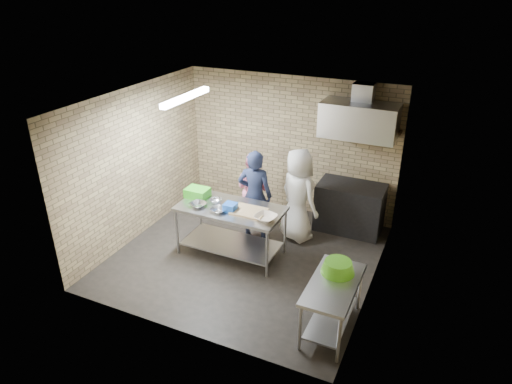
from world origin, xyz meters
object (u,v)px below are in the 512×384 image
green_basin (338,267)px  green_crate (197,193)px  bottle_green (387,125)px  man_navy (255,196)px  side_counter (332,306)px  woman_pink (253,189)px  prep_table (231,230)px  bottle_red (364,122)px  blue_tub (230,207)px  stove (350,207)px  woman_white (298,195)px

green_basin → green_crate: bearing=160.5°
bottle_green → man_navy: bottle_green is taller
side_counter → woman_pink: woman_pink is taller
prep_table → woman_pink: (-0.11, 1.11, 0.28)m
bottle_red → prep_table: bearing=-131.6°
green_basin → man_navy: size_ratio=0.27×
man_navy → blue_tub: bearing=72.6°
stove → bottle_red: (0.05, 0.24, 1.58)m
green_crate → bottle_red: size_ratio=2.17×
bottle_red → man_navy: 2.30m
side_counter → stove: stove is taller
man_navy → woman_white: woman_white is taller
green_crate → green_basin: bearing=-19.5°
woman_white → blue_tub: bearing=83.3°
side_counter → woman_pink: (-2.19, 2.22, 0.34)m
man_navy → green_crate: bearing=21.8°
side_counter → green_crate: green_crate is taller
stove → bottle_red: bearing=78.2°
woman_white → man_navy: bearing=54.6°
woman_white → bottle_red: bearing=-101.5°
side_counter → man_navy: bearing=137.8°
man_navy → prep_table: bearing=67.1°
blue_tub → bottle_red: size_ratio=1.08×
green_basin → bottle_red: size_ratio=2.56×
stove → bottle_red: size_ratio=6.67×
prep_table → woman_white: woman_white is taller
stove → bottle_green: (0.45, 0.24, 1.57)m
blue_tub → woman_pink: bearing=97.6°
prep_table → bottle_red: (1.67, 1.89, 1.59)m
bottle_green → woman_pink: bottle_green is taller
man_navy → woman_white: size_ratio=0.99×
side_counter → green_crate: size_ratio=3.07×
man_navy → bottle_green: bearing=-156.7°
prep_table → bottle_red: bottle_red is taller
green_crate → bottle_red: bearing=36.6°
blue_tub → green_basin: (2.00, -0.75, -0.11)m
stove → woman_white: (-0.78, -0.69, 0.40)m
green_crate → woman_white: woman_white is taller
blue_tub → woman_white: size_ratio=0.11×
side_counter → man_navy: (-1.92, 1.74, 0.47)m
woman_white → woman_pink: bearing=20.7°
stove → green_crate: size_ratio=3.07×
prep_table → green_basin: bearing=-22.6°
green_crate → woman_pink: woman_pink is taller
prep_table → woman_white: (0.84, 0.95, 0.41)m
blue_tub → man_navy: 0.75m
woman_pink → woman_white: (0.95, -0.16, 0.13)m
bottle_red → woman_pink: size_ratio=0.13×
stove → woman_white: 1.12m
stove → green_basin: bearing=-80.2°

